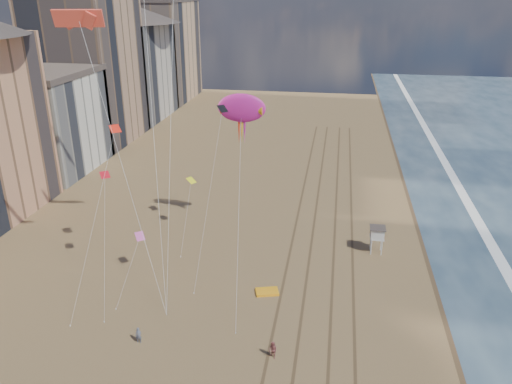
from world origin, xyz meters
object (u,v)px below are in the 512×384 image
(kite_flyer_a, at_px, (139,335))
(kite_flyer_b, at_px, (273,350))
(lifeguard_stand, at_px, (377,233))
(grounded_kite, at_px, (267,292))
(show_kite, at_px, (242,108))

(kite_flyer_a, height_order, kite_flyer_b, kite_flyer_b)
(lifeguard_stand, relative_size, grounded_kite, 1.43)
(show_kite, xyz_separation_m, kite_flyer_a, (-5.14, -22.45, -15.61))
(lifeguard_stand, bearing_deg, show_kite, 172.71)
(grounded_kite, height_order, kite_flyer_a, kite_flyer_a)
(lifeguard_stand, relative_size, show_kite, 0.13)
(kite_flyer_a, bearing_deg, lifeguard_stand, 35.46)
(show_kite, bearing_deg, lifeguard_stand, -7.29)
(grounded_kite, bearing_deg, lifeguard_stand, 26.90)
(lifeguard_stand, height_order, show_kite, show_kite)
(lifeguard_stand, relative_size, kite_flyer_a, 2.15)
(show_kite, height_order, kite_flyer_a, show_kite)
(show_kite, xyz_separation_m, kite_flyer_b, (6.93, -22.46, -15.58))
(lifeguard_stand, xyz_separation_m, kite_flyer_b, (-9.68, -20.33, -1.75))
(kite_flyer_a, bearing_deg, show_kite, 69.50)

